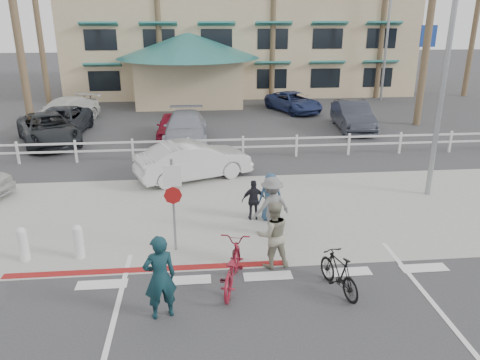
{
  "coord_description": "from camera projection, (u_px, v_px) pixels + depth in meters",
  "views": [
    {
      "loc": [
        -1.64,
        -9.3,
        6.14
      ],
      "look_at": [
        -0.41,
        3.5,
        1.5
      ],
      "focal_mm": 35.0,
      "sensor_mm": 36.0,
      "label": 1
    }
  ],
  "objects": [
    {
      "name": "lot_car_6",
      "position": [
        48.0,
        129.0,
        22.84
      ],
      "size": [
        4.39,
        5.81,
        1.47
      ],
      "primitive_type": "imported",
      "rotation": [
        0.0,
        0.0,
        0.43
      ],
      "color": "black",
      "rests_on": "ground"
    },
    {
      "name": "lot_car_1",
      "position": [
        186.0,
        128.0,
        22.96
      ],
      "size": [
        2.11,
        5.09,
        1.47
      ],
      "primitive_type": "imported",
      "rotation": [
        0.0,
        0.0,
        -0.01
      ],
      "color": "gray",
      "rests_on": "ground"
    },
    {
      "name": "palm_9",
      "position": [
        478.0,
        6.0,
        33.85
      ],
      "size": [
        4.0,
        4.0,
        13.0
      ],
      "primitive_type": null,
      "color": "#1F471B",
      "rests_on": "ground"
    },
    {
      "name": "info_sign",
      "position": [
        424.0,
        64.0,
        31.85
      ],
      "size": [
        1.2,
        0.16,
        5.6
      ],
      "primitive_type": null,
      "color": "navy",
      "rests_on": "ground"
    },
    {
      "name": "pedestrian_a",
      "position": [
        272.0,
        206.0,
        13.39
      ],
      "size": [
        1.3,
        1.02,
        1.77
      ],
      "primitive_type": "imported",
      "rotation": [
        0.0,
        0.0,
        3.51
      ],
      "color": "slate",
      "rests_on": "ground"
    },
    {
      "name": "palm_10",
      "position": [
        15.0,
        15.0,
        22.04
      ],
      "size": [
        4.0,
        4.0,
        12.0
      ],
      "primitive_type": null,
      "color": "#1F471B",
      "rests_on": "ground"
    },
    {
      "name": "bike_red",
      "position": [
        232.0,
        266.0,
        10.93
      ],
      "size": [
        1.16,
        2.15,
        1.07
      ],
      "primitive_type": "imported",
      "rotation": [
        0.0,
        0.0,
        2.91
      ],
      "color": "maroon",
      "rests_on": "ground"
    },
    {
      "name": "rider_red",
      "position": [
        160.0,
        277.0,
        9.68
      ],
      "size": [
        0.8,
        0.64,
        1.9
      ],
      "primitive_type": "imported",
      "rotation": [
        0.0,
        0.0,
        3.44
      ],
      "color": "#0F2D34",
      "rests_on": "ground"
    },
    {
      "name": "pedestrian_b",
      "position": [
        270.0,
        197.0,
        14.41
      ],
      "size": [
        0.77,
        0.53,
        1.52
      ],
      "primitive_type": "imported",
      "rotation": [
        0.0,
        0.0,
        3.21
      ],
      "color": "navy",
      "rests_on": "ground"
    },
    {
      "name": "palm_1",
      "position": [
        36.0,
        6.0,
        31.06
      ],
      "size": [
        4.0,
        4.0,
        13.0
      ],
      "primitive_type": null,
      "color": "#1F471B",
      "rests_on": "ground"
    },
    {
      "name": "bike_black",
      "position": [
        339.0,
        273.0,
        10.75
      ],
      "size": [
        0.86,
        1.66,
        0.96
      ],
      "primitive_type": "imported",
      "rotation": [
        0.0,
        0.0,
        3.41
      ],
      "color": "black",
      "rests_on": "ground"
    },
    {
      "name": "streetlight_1",
      "position": [
        387.0,
        32.0,
        32.88
      ],
      "size": [
        0.6,
        2.0,
        9.5
      ],
      "primitive_type": null,
      "color": "gray",
      "rests_on": "ground"
    },
    {
      "name": "bollard_1",
      "position": [
        23.0,
        244.0,
        12.09
      ],
      "size": [
        0.26,
        0.26,
        0.95
      ],
      "primitive_type": null,
      "color": "silver",
      "rests_on": "ground"
    },
    {
      "name": "lot_car_0",
      "position": [
        60.0,
        122.0,
        24.2
      ],
      "size": [
        2.6,
        5.32,
        1.45
      ],
      "primitive_type": "imported",
      "rotation": [
        0.0,
        0.0,
        -0.04
      ],
      "color": "#1F232B",
      "rests_on": "ground"
    },
    {
      "name": "sidewalk_plaza",
      "position": [
        250.0,
        212.0,
        15.15
      ],
      "size": [
        22.0,
        7.0,
        0.01
      ],
      "primitive_type": "cube",
      "color": "gray",
      "rests_on": "ground"
    },
    {
      "name": "bike_path",
      "position": [
        288.0,
        347.0,
        9.06
      ],
      "size": [
        12.0,
        16.0,
        0.01
      ],
      "primitive_type": "cube",
      "color": "#333335",
      "rests_on": "ground"
    },
    {
      "name": "palm_5",
      "position": [
        273.0,
        6.0,
        32.5
      ],
      "size": [
        4.0,
        4.0,
        13.0
      ],
      "primitive_type": null,
      "color": "#1F471B",
      "rests_on": "ground"
    },
    {
      "name": "parking_lot",
      "position": [
        224.0,
        121.0,
        27.79
      ],
      "size": [
        50.0,
        16.0,
        0.01
      ],
      "primitive_type": "cube",
      "color": "#333335",
      "rests_on": "ground"
    },
    {
      "name": "lot_car_3",
      "position": [
        353.0,
        116.0,
        25.59
      ],
      "size": [
        2.03,
        4.76,
        1.53
      ],
      "primitive_type": "imported",
      "rotation": [
        0.0,
        0.0,
        -0.09
      ],
      "color": "#262933",
      "rests_on": "ground"
    },
    {
      "name": "ground",
      "position": [
        272.0,
        290.0,
        10.94
      ],
      "size": [
        140.0,
        140.0,
        0.0
      ],
      "primitive_type": "plane",
      "color": "#333335"
    },
    {
      "name": "lot_car_2",
      "position": [
        172.0,
        126.0,
        23.99
      ],
      "size": [
        1.5,
        3.59,
        1.22
      ],
      "primitive_type": "imported",
      "rotation": [
        0.0,
        0.0,
        -0.02
      ],
      "color": "maroon",
      "rests_on": "ground"
    },
    {
      "name": "curb_red",
      "position": [
        147.0,
        270.0,
        11.79
      ],
      "size": [
        7.0,
        0.25,
        0.02
      ],
      "primitive_type": "cube",
      "color": "maroon",
      "rests_on": "ground"
    },
    {
      "name": "lot_car_4",
      "position": [
        64.0,
        111.0,
        26.97
      ],
      "size": [
        3.9,
        5.34,
        1.44
      ],
      "primitive_type": "imported",
      "rotation": [
        0.0,
        0.0,
        -0.43
      ],
      "color": "silver",
      "rests_on": "ground"
    },
    {
      "name": "pedestrian_child",
      "position": [
        254.0,
        200.0,
        14.44
      ],
      "size": [
        0.77,
        0.35,
        1.3
      ],
      "primitive_type": "imported",
      "rotation": [
        0.0,
        0.0,
        3.19
      ],
      "color": "black",
      "rests_on": "ground"
    },
    {
      "name": "streetlight_0",
      "position": [
        446.0,
        65.0,
        15.14
      ],
      "size": [
        0.6,
        2.0,
        9.0
      ],
      "primitive_type": null,
      "color": "gray",
      "rests_on": "ground"
    },
    {
      "name": "bollard_0",
      "position": [
        79.0,
        242.0,
        12.22
      ],
      "size": [
        0.26,
        0.26,
        0.95
      ],
      "primitive_type": null,
      "color": "silver",
      "rests_on": "ground"
    },
    {
      "name": "lot_car_5",
      "position": [
        294.0,
        102.0,
        30.27
      ],
      "size": [
        3.59,
        4.91,
        1.24
      ],
      "primitive_type": "imported",
      "rotation": [
        0.0,
        0.0,
        0.39
      ],
      "color": "navy",
      "rests_on": "ground"
    },
    {
      "name": "car_white_sedan",
      "position": [
        194.0,
        160.0,
        18.02
      ],
      "size": [
        4.71,
        3.05,
        1.47
      ],
      "primitive_type": "imported",
      "rotation": [
        0.0,
        0.0,
        1.94
      ],
      "color": "silver",
      "rests_on": "ground"
    },
    {
      "name": "cross_street",
      "position": [
        238.0,
        173.0,
        18.89
      ],
      "size": [
        40.0,
        5.0,
        0.01
      ],
      "primitive_type": "cube",
      "color": "#333335",
      "rests_on": "ground"
    },
    {
      "name": "rider_black",
      "position": [
        273.0,
        234.0,
        11.7
      ],
      "size": [
        0.94,
        0.78,
        1.77
      ],
      "primitive_type": "imported",
      "rotation": [
        0.0,
        0.0,
        3.28
      ],
      "color": "gray",
      "rests_on": "ground"
    },
    {
      "name": "sign_post",
      "position": [
        173.0,
        201.0,
        12.3
      ],
      "size": [
        0.5,
        0.1,
        2.9
      ],
      "primitive_type": null,
      "color": "gray",
      "rests_on": "ground"
    },
    {
      "name": "building",
      "position": [
        237.0,
        18.0,
        38.22
      ],
      "size": [
        28.0,
        16.0,
        11.3
      ],
      "primitive_type": null,
      "color": "#D0B78E",
      "rests_on": "ground"
    },
    {
      "name": "rail_fence",
      "position": [
        245.0,
        147.0,
        20.64
      ],
      "size": [
        29.4,
        0.16,
        1.0
      ],
      "primitive_type": null,
      "color": "silver",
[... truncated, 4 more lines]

